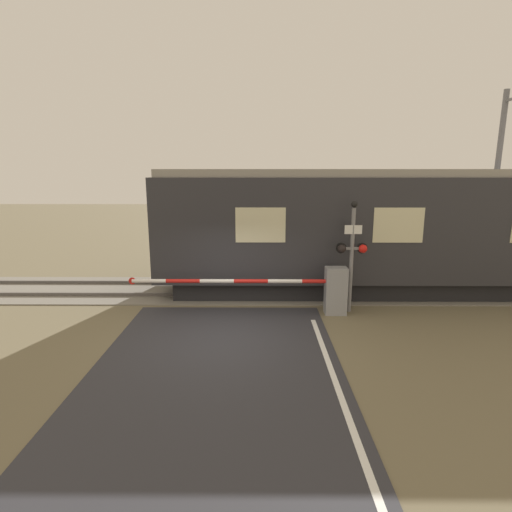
{
  "coord_description": "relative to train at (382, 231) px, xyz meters",
  "views": [
    {
      "loc": [
        0.86,
        -9.3,
        4.01
      ],
      "look_at": [
        0.78,
        2.18,
        1.56
      ],
      "focal_mm": 28.0,
      "sensor_mm": 36.0,
      "label": 1
    }
  ],
  "objects": [
    {
      "name": "ground_plane",
      "position": [
        -4.96,
        -3.81,
        -2.08
      ],
      "size": [
        80.0,
        80.0,
        0.0
      ],
      "primitive_type": "plane",
      "color": "#6B6047"
    },
    {
      "name": "catenary_pole",
      "position": [
        4.83,
        2.17,
        1.52
      ],
      "size": [
        0.2,
        1.9,
        6.89
      ],
      "color": "slate",
      "rests_on": "ground_plane"
    },
    {
      "name": "track_bed",
      "position": [
        -4.96,
        0.0,
        -2.05
      ],
      "size": [
        36.0,
        3.2,
        0.13
      ],
      "color": "slate",
      "rests_on": "ground_plane"
    },
    {
      "name": "train",
      "position": [
        0.0,
        0.0,
        0.0
      ],
      "size": [
        14.71,
        2.97,
        4.06
      ],
      "color": "black",
      "rests_on": "ground_plane"
    },
    {
      "name": "crossing_barrier",
      "position": [
        -2.39,
        -2.24,
        -1.35
      ],
      "size": [
        6.18,
        0.44,
        1.36
      ],
      "color": "gray",
      "rests_on": "ground_plane"
    },
    {
      "name": "signal_post",
      "position": [
        -1.46,
        -2.05,
        -0.26
      ],
      "size": [
        0.89,
        0.26,
        3.2
      ],
      "color": "gray",
      "rests_on": "ground_plane"
    }
  ]
}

